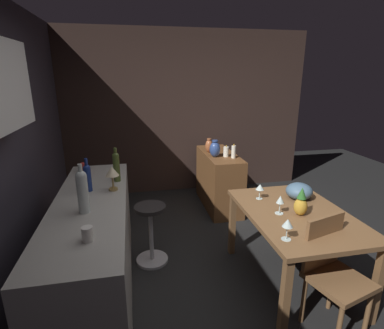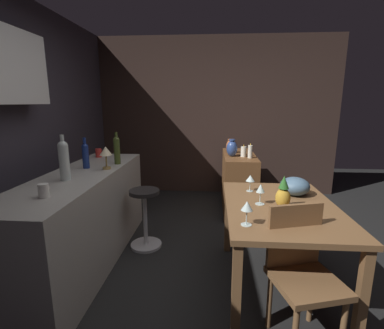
% 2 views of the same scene
% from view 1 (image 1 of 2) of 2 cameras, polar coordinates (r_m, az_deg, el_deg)
% --- Properties ---
extents(ground_plane, '(9.00, 9.00, 0.00)m').
position_cam_1_polar(ground_plane, '(3.16, 10.02, -20.91)').
color(ground_plane, black).
extents(wall_side_right, '(0.10, 4.40, 2.60)m').
position_cam_1_polar(wall_side_right, '(4.94, -3.43, 9.62)').
color(wall_side_right, '#33231E').
rests_on(wall_side_right, ground_plane).
extents(dining_table, '(1.27, 0.88, 0.74)m').
position_cam_1_polar(dining_table, '(2.90, 19.16, -10.15)').
color(dining_table, brown).
rests_on(dining_table, ground_plane).
extents(kitchen_counter, '(2.10, 0.60, 0.90)m').
position_cam_1_polar(kitchen_counter, '(2.88, -18.11, -14.83)').
color(kitchen_counter, '#B2ADA3').
rests_on(kitchen_counter, ground_plane).
extents(sideboard_cabinet, '(1.10, 0.44, 0.82)m').
position_cam_1_polar(sideboard_cabinet, '(4.47, 5.13, -2.97)').
color(sideboard_cabinet, brown).
rests_on(sideboard_cabinet, ground_plane).
extents(chair_near_window, '(0.49, 0.49, 0.89)m').
position_cam_1_polar(chair_near_window, '(2.64, 25.17, -17.83)').
color(chair_near_window, brown).
rests_on(chair_near_window, ground_plane).
extents(bar_stool, '(0.34, 0.34, 0.64)m').
position_cam_1_polar(bar_stool, '(3.22, -7.82, -12.71)').
color(bar_stool, '#262323').
rests_on(bar_stool, ground_plane).
extents(wine_glass_left, '(0.08, 0.08, 0.17)m').
position_cam_1_polar(wine_glass_left, '(2.35, 17.78, -10.74)').
color(wine_glass_left, silver).
rests_on(wine_glass_left, dining_table).
extents(wine_glass_right, '(0.07, 0.07, 0.17)m').
position_cam_1_polar(wine_glass_right, '(2.74, 16.49, -6.58)').
color(wine_glass_right, silver).
rests_on(wine_glass_right, dining_table).
extents(wine_glass_center, '(0.08, 0.08, 0.15)m').
position_cam_1_polar(wine_glass_center, '(3.01, 12.84, -4.30)').
color(wine_glass_center, silver).
rests_on(wine_glass_center, dining_table).
extents(pineapple_centerpiece, '(0.11, 0.11, 0.26)m').
position_cam_1_polar(pineapple_centerpiece, '(2.78, 20.06, -6.98)').
color(pineapple_centerpiece, gold).
rests_on(pineapple_centerpiece, dining_table).
extents(fruit_bowl, '(0.26, 0.26, 0.16)m').
position_cam_1_polar(fruit_bowl, '(3.14, 19.76, -4.79)').
color(fruit_bowl, slate).
rests_on(fruit_bowl, dining_table).
extents(wine_bottle_clear, '(0.08, 0.08, 0.39)m').
position_cam_1_polar(wine_bottle_clear, '(2.42, -20.17, -4.57)').
color(wine_bottle_clear, silver).
rests_on(wine_bottle_clear, kitchen_counter).
extents(wine_bottle_olive, '(0.07, 0.07, 0.34)m').
position_cam_1_polar(wine_bottle_olive, '(3.03, -14.25, -0.17)').
color(wine_bottle_olive, '#475623').
rests_on(wine_bottle_olive, kitchen_counter).
extents(wine_bottle_cobalt, '(0.06, 0.06, 0.31)m').
position_cam_1_polar(wine_bottle_cobalt, '(2.85, -19.31, -2.15)').
color(wine_bottle_cobalt, navy).
rests_on(wine_bottle_cobalt, kitchen_counter).
extents(cup_white, '(0.11, 0.07, 0.10)m').
position_cam_1_polar(cup_white, '(2.06, -19.32, -12.38)').
color(cup_white, white).
rests_on(cup_white, kitchen_counter).
extents(cup_red, '(0.11, 0.07, 0.10)m').
position_cam_1_polar(cup_red, '(3.45, -19.81, -0.54)').
color(cup_red, red).
rests_on(cup_red, kitchen_counter).
extents(counter_lamp, '(0.12, 0.12, 0.23)m').
position_cam_1_polar(counter_lamp, '(2.80, -15.01, -1.56)').
color(counter_lamp, '#A58447').
rests_on(counter_lamp, kitchen_counter).
extents(pillar_candle_tall, '(0.07, 0.07, 0.17)m').
position_cam_1_polar(pillar_candle_tall, '(4.17, 6.51, 2.45)').
color(pillar_candle_tall, white).
rests_on(pillar_candle_tall, sideboard_cabinet).
extents(pillar_candle_short, '(0.06, 0.06, 0.20)m').
position_cam_1_polar(pillar_candle_short, '(4.11, 7.94, 2.41)').
color(pillar_candle_short, white).
rests_on(pillar_candle_short, sideboard_cabinet).
extents(vase_ceramic_blue, '(0.15, 0.15, 0.24)m').
position_cam_1_polar(vase_ceramic_blue, '(4.13, 4.39, 2.95)').
color(vase_ceramic_blue, '#334C8C').
rests_on(vase_ceramic_blue, sideboard_cabinet).
extents(vase_copper, '(0.11, 0.11, 0.21)m').
position_cam_1_polar(vase_copper, '(4.38, 3.26, 3.57)').
color(vase_copper, '#B26038').
rests_on(vase_copper, sideboard_cabinet).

